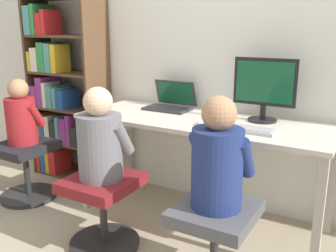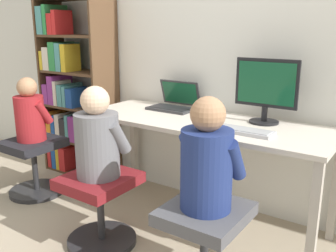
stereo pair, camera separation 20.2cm
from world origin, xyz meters
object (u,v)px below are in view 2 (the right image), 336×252
(bookshelf, at_px, (70,93))
(office_chair_side, at_px, (34,162))
(laptop, at_px, (174,103))
(person_near_shelf, at_px, (30,113))
(desktop_monitor, at_px, (266,90))
(person_at_laptop, at_px, (97,138))
(person_at_monitor, at_px, (207,161))
(office_chair_right, at_px, (100,204))
(office_chair_left, at_px, (204,241))
(keyboard, at_px, (240,130))

(bookshelf, height_order, office_chair_side, bookshelf)
(laptop, xyz_separation_m, person_near_shelf, (-1.05, -0.59, -0.11))
(bookshelf, bearing_deg, desktop_monitor, 0.48)
(desktop_monitor, distance_m, office_chair_side, 2.02)
(person_at_laptop, bearing_deg, office_chair_side, 166.89)
(person_at_laptop, bearing_deg, bookshelf, 145.56)
(person_at_laptop, bearing_deg, person_at_monitor, 0.24)
(laptop, xyz_separation_m, office_chair_right, (-0.02, -0.83, -0.54))
(office_chair_left, height_order, person_near_shelf, person_near_shelf)
(bookshelf, bearing_deg, person_near_shelf, -76.74)
(person_near_shelf, bearing_deg, person_at_monitor, -7.55)
(desktop_monitor, bearing_deg, person_near_shelf, -162.52)
(laptop, distance_m, person_near_shelf, 1.21)
(office_chair_right, distance_m, person_at_monitor, 0.91)
(office_chair_right, bearing_deg, office_chair_side, 166.68)
(keyboard, bearing_deg, desktop_monitor, 83.55)
(office_chair_left, bearing_deg, desktop_monitor, 90.51)
(keyboard, relative_size, office_chair_left, 0.86)
(bookshelf, relative_size, office_chair_side, 3.45)
(person_at_monitor, relative_size, bookshelf, 0.36)
(desktop_monitor, xyz_separation_m, keyboard, (-0.03, -0.31, -0.21))
(office_chair_right, height_order, office_chair_side, same)
(desktop_monitor, height_order, person_at_monitor, desktop_monitor)
(laptop, bearing_deg, keyboard, -24.65)
(person_at_laptop, xyz_separation_m, person_near_shelf, (-1.03, 0.24, -0.02))
(office_chair_right, relative_size, person_at_laptop, 0.83)
(person_at_monitor, height_order, person_near_shelf, person_at_monitor)
(desktop_monitor, height_order, office_chair_right, desktop_monitor)
(keyboard, relative_size, office_chair_side, 0.86)
(person_at_monitor, bearing_deg, laptop, 132.54)
(office_chair_right, relative_size, person_at_monitor, 0.81)
(bookshelf, height_order, person_near_shelf, bookshelf)
(laptop, distance_m, person_at_monitor, 1.12)
(person_at_laptop, bearing_deg, laptop, 88.41)
(bookshelf, bearing_deg, laptop, 1.70)
(bookshelf, distance_m, person_near_shelf, 0.57)
(office_chair_left, height_order, person_at_monitor, person_at_monitor)
(office_chair_right, xyz_separation_m, office_chair_side, (-1.03, 0.24, 0.00))
(bookshelf, bearing_deg, office_chair_left, -22.30)
(office_chair_right, relative_size, person_near_shelf, 0.91)
(laptop, height_order, office_chair_left, laptop)
(laptop, height_order, office_chair_right, laptop)
(keyboard, xyz_separation_m, office_chair_side, (-1.77, -0.26, -0.50))
(person_near_shelf, bearing_deg, laptop, 29.14)
(person_at_laptop, relative_size, person_near_shelf, 1.09)
(office_chair_left, distance_m, bookshelf, 2.16)
(desktop_monitor, relative_size, bookshelf, 0.26)
(office_chair_left, relative_size, person_at_laptop, 0.83)
(laptop, relative_size, office_chair_left, 0.74)
(office_chair_side, xyz_separation_m, person_near_shelf, (0.00, 0.00, 0.43))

